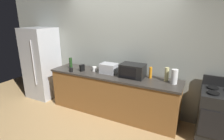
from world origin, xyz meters
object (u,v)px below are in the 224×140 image
(microwave, at_px, (133,71))
(bottle_vinegar, at_px, (167,74))
(cordless_phone, at_px, (82,68))
(mug_black, at_px, (71,70))
(refrigerator, at_px, (42,63))
(mug_white, at_px, (94,69))
(bottle_wine, at_px, (71,63))
(toaster_oven, at_px, (109,68))
(stove_range, at_px, (217,116))
(bottle_dish_soap, at_px, (150,73))
(paper_towel_roll, at_px, (174,77))

(microwave, relative_size, bottle_vinegar, 1.81)
(cordless_phone, bearing_deg, mug_black, -128.91)
(refrigerator, distance_m, cordless_phone, 1.36)
(microwave, bearing_deg, mug_white, -178.93)
(refrigerator, distance_m, mug_white, 1.59)
(bottle_wine, bearing_deg, mug_black, -49.88)
(toaster_oven, height_order, bottle_vinegar, bottle_vinegar)
(microwave, bearing_deg, stove_range, -1.76)
(bottle_dish_soap, bearing_deg, bottle_wine, -174.13)
(stove_range, relative_size, mug_white, 10.48)
(paper_towel_roll, xyz_separation_m, mug_black, (-2.13, -0.28, -0.09))
(refrigerator, height_order, bottle_wine, refrigerator)
(bottle_vinegar, bearing_deg, mug_black, -169.80)
(refrigerator, bearing_deg, bottle_wine, -2.30)
(microwave, distance_m, bottle_wine, 1.49)
(mug_black, bearing_deg, bottle_wine, 130.12)
(microwave, xyz_separation_m, bottle_vinegar, (0.65, 0.08, -0.00))
(stove_range, relative_size, bottle_dish_soap, 4.78)
(bottle_dish_soap, bearing_deg, cordless_phone, -170.91)
(bottle_dish_soap, height_order, mug_black, bottle_dish_soap)
(bottle_wine, xyz_separation_m, mug_black, (0.16, -0.19, -0.08))
(microwave, relative_size, mug_white, 4.66)
(microwave, height_order, bottle_dish_soap, microwave)
(stove_range, distance_m, bottle_wine, 3.11)
(microwave, height_order, bottle_vinegar, microwave)
(paper_towel_roll, bearing_deg, toaster_oven, 179.57)
(refrigerator, height_order, paper_towel_roll, refrigerator)
(cordless_phone, xyz_separation_m, mug_black, (-0.19, -0.14, -0.03))
(paper_towel_roll, relative_size, mug_black, 2.98)
(refrigerator, bearing_deg, toaster_oven, 1.78)
(stove_range, relative_size, microwave, 2.25)
(refrigerator, bearing_deg, cordless_phone, -3.72)
(cordless_phone, bearing_deg, toaster_oven, 29.10)
(cordless_phone, xyz_separation_m, bottle_dish_soap, (1.47, 0.24, 0.04))
(refrigerator, bearing_deg, microwave, 1.11)
(cordless_phone, distance_m, mug_black, 0.24)
(bottle_dish_soap, bearing_deg, refrigerator, -177.00)
(microwave, distance_m, cordless_phone, 1.15)
(toaster_oven, relative_size, bottle_vinegar, 1.28)
(bottle_vinegar, distance_m, bottle_dish_soap, 0.32)
(bottle_vinegar, height_order, mug_black, bottle_vinegar)
(bottle_wine, bearing_deg, stove_range, 0.75)
(microwave, xyz_separation_m, cordless_phone, (-1.14, -0.14, -0.06))
(microwave, relative_size, bottle_dish_soap, 2.12)
(refrigerator, distance_m, bottle_wine, 1.00)
(refrigerator, relative_size, mug_black, 19.88)
(stove_range, distance_m, bottle_dish_soap, 1.35)
(bottle_wine, bearing_deg, mug_white, 6.80)
(cordless_phone, relative_size, bottle_wine, 0.59)
(paper_towel_roll, distance_m, bottle_wine, 2.29)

